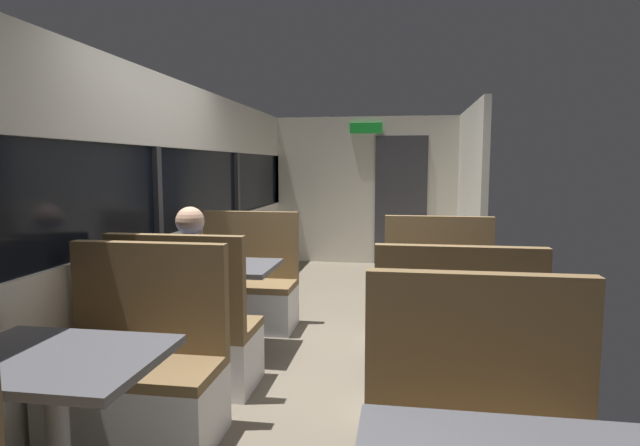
{
  "coord_description": "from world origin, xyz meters",
  "views": [
    {
      "loc": [
        0.57,
        -4.04,
        1.55
      ],
      "look_at": [
        -0.22,
        0.96,
        0.99
      ],
      "focal_mm": 29.3,
      "sensor_mm": 36.0,
      "label": 1
    }
  ],
  "objects_px": {
    "bench_rear_aisle_facing_end": "(454,368)",
    "bench_mid_window_facing_entry": "(246,293)",
    "bench_rear_aisle_facing_entry": "(438,306)",
    "dining_table_mid_window": "(221,276)",
    "bench_near_window_facing_entry": "(138,381)",
    "dining_table_rear_aisle": "(446,290)",
    "seated_passenger": "(190,309)",
    "bench_mid_window_facing_end": "(187,341)",
    "dining_table_near_window": "(54,378)"
  },
  "relations": [
    {
      "from": "bench_rear_aisle_facing_end",
      "to": "bench_mid_window_facing_entry",
      "type": "bearing_deg",
      "value": 138.23
    },
    {
      "from": "bench_mid_window_facing_entry",
      "to": "bench_rear_aisle_facing_entry",
      "type": "bearing_deg",
      "value": -6.38
    },
    {
      "from": "bench_rear_aisle_facing_end",
      "to": "dining_table_mid_window",
      "type": "bearing_deg",
      "value": 153.32
    },
    {
      "from": "bench_near_window_facing_entry",
      "to": "dining_table_rear_aisle",
      "type": "xyz_separation_m",
      "value": [
        1.79,
        1.18,
        0.31
      ]
    },
    {
      "from": "bench_mid_window_facing_entry",
      "to": "dining_table_rear_aisle",
      "type": "xyz_separation_m",
      "value": [
        1.79,
        -0.9,
        0.31
      ]
    },
    {
      "from": "dining_table_mid_window",
      "to": "seated_passenger",
      "type": "height_order",
      "value": "seated_passenger"
    },
    {
      "from": "bench_near_window_facing_entry",
      "to": "bench_mid_window_facing_end",
      "type": "distance_m",
      "value": 0.68
    },
    {
      "from": "bench_mid_window_facing_end",
      "to": "bench_rear_aisle_facing_end",
      "type": "distance_m",
      "value": 1.8
    },
    {
      "from": "dining_table_mid_window",
      "to": "bench_mid_window_facing_end",
      "type": "bearing_deg",
      "value": -90.0
    },
    {
      "from": "bench_mid_window_facing_end",
      "to": "bench_rear_aisle_facing_end",
      "type": "height_order",
      "value": "same"
    },
    {
      "from": "dining_table_rear_aisle",
      "to": "seated_passenger",
      "type": "relative_size",
      "value": 0.71
    },
    {
      "from": "bench_near_window_facing_entry",
      "to": "dining_table_rear_aisle",
      "type": "height_order",
      "value": "bench_near_window_facing_entry"
    },
    {
      "from": "bench_near_window_facing_entry",
      "to": "dining_table_near_window",
      "type": "bearing_deg",
      "value": -90.0
    },
    {
      "from": "dining_table_near_window",
      "to": "bench_near_window_facing_entry",
      "type": "height_order",
      "value": "bench_near_window_facing_entry"
    },
    {
      "from": "dining_table_rear_aisle",
      "to": "bench_rear_aisle_facing_end",
      "type": "relative_size",
      "value": 0.82
    },
    {
      "from": "bench_mid_window_facing_entry",
      "to": "bench_rear_aisle_facing_end",
      "type": "bearing_deg",
      "value": -41.77
    },
    {
      "from": "dining_table_mid_window",
      "to": "bench_mid_window_facing_entry",
      "type": "xyz_separation_m",
      "value": [
        0.0,
        0.7,
        -0.31
      ]
    },
    {
      "from": "bench_mid_window_facing_end",
      "to": "seated_passenger",
      "type": "height_order",
      "value": "seated_passenger"
    },
    {
      "from": "dining_table_near_window",
      "to": "bench_mid_window_facing_entry",
      "type": "height_order",
      "value": "bench_mid_window_facing_entry"
    },
    {
      "from": "dining_table_rear_aisle",
      "to": "seated_passenger",
      "type": "xyz_separation_m",
      "value": [
        -1.79,
        -0.43,
        -0.1
      ]
    },
    {
      "from": "bench_mid_window_facing_end",
      "to": "bench_rear_aisle_facing_end",
      "type": "bearing_deg",
      "value": -6.38
    },
    {
      "from": "dining_table_rear_aisle",
      "to": "seated_passenger",
      "type": "height_order",
      "value": "seated_passenger"
    },
    {
      "from": "bench_near_window_facing_entry",
      "to": "seated_passenger",
      "type": "distance_m",
      "value": 0.78
    },
    {
      "from": "dining_table_near_window",
      "to": "bench_rear_aisle_facing_entry",
      "type": "xyz_separation_m",
      "value": [
        1.79,
        2.58,
        -0.31
      ]
    },
    {
      "from": "bench_rear_aisle_facing_entry",
      "to": "bench_near_window_facing_entry",
      "type": "bearing_deg",
      "value": -133.59
    },
    {
      "from": "dining_table_mid_window",
      "to": "bench_rear_aisle_facing_end",
      "type": "relative_size",
      "value": 0.82
    },
    {
      "from": "dining_table_near_window",
      "to": "bench_near_window_facing_entry",
      "type": "bearing_deg",
      "value": 90.0
    },
    {
      "from": "bench_mid_window_facing_entry",
      "to": "dining_table_rear_aisle",
      "type": "relative_size",
      "value": 1.22
    },
    {
      "from": "dining_table_near_window",
      "to": "seated_passenger",
      "type": "relative_size",
      "value": 0.71
    },
    {
      "from": "dining_table_near_window",
      "to": "bench_near_window_facing_entry",
      "type": "relative_size",
      "value": 0.82
    },
    {
      "from": "bench_mid_window_facing_end",
      "to": "bench_mid_window_facing_entry",
      "type": "height_order",
      "value": "same"
    },
    {
      "from": "dining_table_near_window",
      "to": "bench_rear_aisle_facing_end",
      "type": "distance_m",
      "value": 2.17
    },
    {
      "from": "dining_table_rear_aisle",
      "to": "bench_rear_aisle_facing_end",
      "type": "height_order",
      "value": "bench_rear_aisle_facing_end"
    },
    {
      "from": "bench_rear_aisle_facing_entry",
      "to": "dining_table_mid_window",
      "type": "bearing_deg",
      "value": -164.41
    },
    {
      "from": "dining_table_near_window",
      "to": "bench_rear_aisle_facing_end",
      "type": "relative_size",
      "value": 0.82
    },
    {
      "from": "bench_mid_window_facing_end",
      "to": "bench_rear_aisle_facing_end",
      "type": "xyz_separation_m",
      "value": [
        1.79,
        -0.2,
        0.0
      ]
    },
    {
      "from": "seated_passenger",
      "to": "dining_table_rear_aisle",
      "type": "bearing_deg",
      "value": 13.42
    },
    {
      "from": "bench_rear_aisle_facing_end",
      "to": "seated_passenger",
      "type": "height_order",
      "value": "seated_passenger"
    },
    {
      "from": "dining_table_mid_window",
      "to": "bench_rear_aisle_facing_end",
      "type": "xyz_separation_m",
      "value": [
        1.79,
        -0.9,
        -0.31
      ]
    },
    {
      "from": "bench_rear_aisle_facing_entry",
      "to": "seated_passenger",
      "type": "distance_m",
      "value": 2.13
    },
    {
      "from": "dining_table_rear_aisle",
      "to": "bench_rear_aisle_facing_end",
      "type": "xyz_separation_m",
      "value": [
        0.0,
        -0.7,
        -0.31
      ]
    },
    {
      "from": "dining_table_near_window",
      "to": "bench_rear_aisle_facing_entry",
      "type": "distance_m",
      "value": 3.16
    },
    {
      "from": "bench_rear_aisle_facing_end",
      "to": "bench_rear_aisle_facing_entry",
      "type": "height_order",
      "value": "same"
    },
    {
      "from": "dining_table_rear_aisle",
      "to": "bench_near_window_facing_entry",
      "type": "bearing_deg",
      "value": -146.58
    },
    {
      "from": "bench_near_window_facing_entry",
      "to": "bench_rear_aisle_facing_entry",
      "type": "xyz_separation_m",
      "value": [
        1.79,
        1.88,
        0.0
      ]
    },
    {
      "from": "bench_near_window_facing_entry",
      "to": "dining_table_rear_aisle",
      "type": "distance_m",
      "value": 2.17
    },
    {
      "from": "bench_mid_window_facing_entry",
      "to": "bench_rear_aisle_facing_end",
      "type": "distance_m",
      "value": 2.4
    },
    {
      "from": "bench_near_window_facing_entry",
      "to": "bench_mid_window_facing_entry",
      "type": "distance_m",
      "value": 2.08
    },
    {
      "from": "bench_rear_aisle_facing_entry",
      "to": "bench_mid_window_facing_entry",
      "type": "bearing_deg",
      "value": 173.62
    },
    {
      "from": "bench_near_window_facing_entry",
      "to": "bench_mid_window_facing_entry",
      "type": "bearing_deg",
      "value": 90.0
    }
  ]
}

